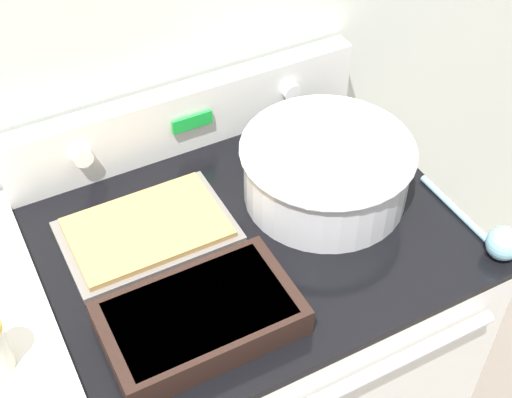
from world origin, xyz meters
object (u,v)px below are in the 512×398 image
(mixing_bowl, at_px, (326,168))
(casserole_dish, at_px, (200,317))
(ladle, at_px, (497,239))
(baking_tray, at_px, (147,230))

(mixing_bowl, bearing_deg, casserole_dish, -152.87)
(casserole_dish, height_order, ladle, ladle)
(ladle, bearing_deg, mixing_bowl, 126.37)
(mixing_bowl, height_order, baking_tray, mixing_bowl)
(baking_tray, distance_m, ladle, 0.66)
(casserole_dish, bearing_deg, baking_tray, 89.84)
(casserole_dish, distance_m, baking_tray, 0.25)
(mixing_bowl, xyz_separation_m, casserole_dish, (-0.36, -0.18, -0.04))
(mixing_bowl, relative_size, ladle, 1.29)
(baking_tray, xyz_separation_m, ladle, (0.56, -0.34, 0.02))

